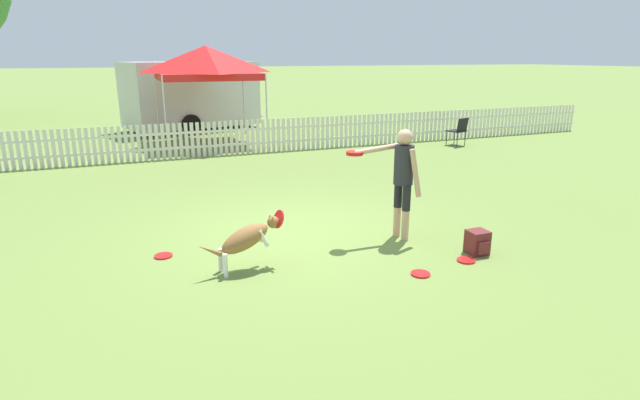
# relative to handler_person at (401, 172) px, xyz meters

# --- Properties ---
(ground_plane) EXTENTS (240.00, 240.00, 0.00)m
(ground_plane) POSITION_rel_handler_person_xyz_m (-1.36, 0.75, -1.01)
(ground_plane) COLOR olive
(handler_person) EXTENTS (1.01, 0.56, 1.62)m
(handler_person) POSITION_rel_handler_person_xyz_m (0.00, 0.00, 0.00)
(handler_person) COLOR tan
(handler_person) RESTS_ON ground_plane
(leaping_dog) EXTENTS (1.14, 0.36, 0.72)m
(leaping_dog) POSITION_rel_handler_person_xyz_m (-2.35, -0.28, -0.59)
(leaping_dog) COLOR olive
(leaping_dog) RESTS_ON ground_plane
(frisbee_near_handler) EXTENTS (0.24, 0.24, 0.02)m
(frisbee_near_handler) POSITION_rel_handler_person_xyz_m (-0.40, -1.24, -1.00)
(frisbee_near_handler) COLOR red
(frisbee_near_handler) RESTS_ON ground_plane
(frisbee_near_dog) EXTENTS (0.24, 0.24, 0.02)m
(frisbee_near_dog) POSITION_rel_handler_person_xyz_m (-3.32, 0.55, -1.00)
(frisbee_near_dog) COLOR red
(frisbee_near_dog) RESTS_ON ground_plane
(frisbee_midfield) EXTENTS (0.24, 0.24, 0.02)m
(frisbee_midfield) POSITION_rel_handler_person_xyz_m (0.39, -1.09, -1.00)
(frisbee_midfield) COLOR red
(frisbee_midfield) RESTS_ON ground_plane
(backpack_on_grass) EXTENTS (0.27, 0.28, 0.33)m
(backpack_on_grass) POSITION_rel_handler_person_xyz_m (0.69, -0.93, -0.85)
(backpack_on_grass) COLOR maroon
(backpack_on_grass) RESTS_ON ground_plane
(picket_fence) EXTENTS (25.78, 0.04, 0.93)m
(picket_fence) POSITION_rel_handler_person_xyz_m (-1.36, 7.37, -0.55)
(picket_fence) COLOR silver
(picket_fence) RESTS_ON ground_plane
(folding_chair_center) EXTENTS (0.58, 0.59, 0.83)m
(folding_chair_center) POSITION_rel_handler_person_xyz_m (5.76, 6.30, -0.51)
(folding_chair_center) COLOR #333338
(folding_chair_center) RESTS_ON ground_plane
(canopy_tent_secondary) EXTENTS (2.90, 2.90, 2.91)m
(canopy_tent_secondary) POSITION_rel_handler_person_xyz_m (-1.09, 9.62, 1.40)
(canopy_tent_secondary) COLOR silver
(canopy_tent_secondary) RESTS_ON ground_plane
(equipment_trailer) EXTENTS (5.43, 3.37, 2.41)m
(equipment_trailer) POSITION_rel_handler_person_xyz_m (-1.19, 12.77, 0.26)
(equipment_trailer) COLOR silver
(equipment_trailer) RESTS_ON ground_plane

